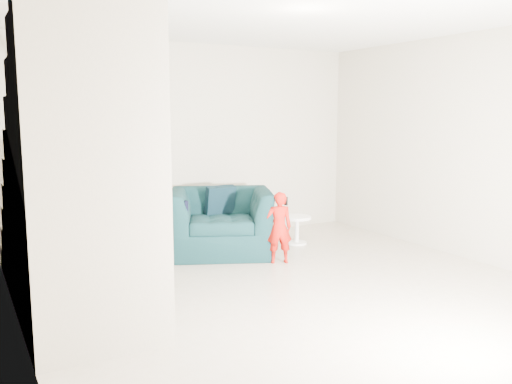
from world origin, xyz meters
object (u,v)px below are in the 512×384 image
(armchair, at_px, (221,222))
(toddler, at_px, (279,228))
(side_table, at_px, (297,225))
(staircase, at_px, (75,208))

(armchair, relative_size, toddler, 1.46)
(toddler, bearing_deg, side_table, -116.06)
(armchair, xyz_separation_m, toddler, (0.40, -0.75, 0.02))
(toddler, height_order, staircase, staircase)
(armchair, height_order, staircase, staircase)
(toddler, distance_m, side_table, 0.99)
(armchair, bearing_deg, side_table, 20.22)
(armchair, relative_size, staircase, 0.34)
(side_table, bearing_deg, staircase, -158.62)
(toddler, relative_size, side_table, 2.22)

